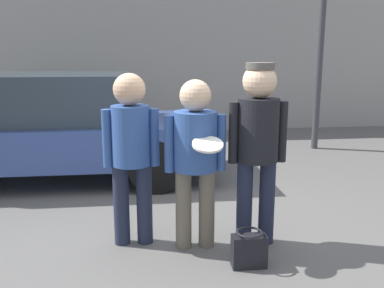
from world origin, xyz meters
The scene contains 8 objects.
ground_plane centered at (0.00, 0.00, 0.00)m, with size 56.00×56.00×0.00m, color #5B5956.
storefront_building centered at (0.00, 5.74, 2.15)m, with size 24.00×0.22×4.24m.
person_left centered at (-0.61, -0.22, 0.97)m, with size 0.52×0.35×1.64m.
person_middle_with_frisbee centered at (-0.02, -0.36, 0.95)m, with size 0.57×0.61×1.59m.
person_right centered at (0.56, -0.35, 1.05)m, with size 0.55×0.38×1.73m.
parked_car_near centered at (-1.86, 2.05, 0.77)m, with size 4.79×1.78×1.52m.
shrub centered at (-2.09, 5.01, 0.53)m, with size 1.07×1.07×1.07m.
handbag centered at (0.39, -0.81, 0.16)m, with size 0.30×0.23×0.33m.
Camera 1 is at (-0.49, -4.13, 1.84)m, focal length 40.00 mm.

